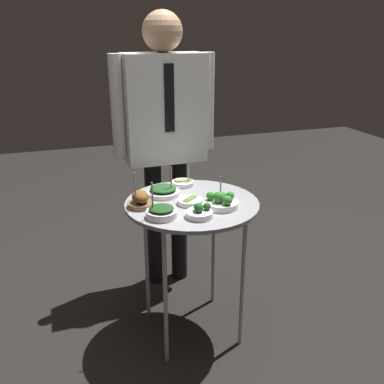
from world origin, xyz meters
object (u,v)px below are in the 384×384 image
at_px(bowl_broccoli_front_left, 200,212).
at_px(waiter_figure, 164,122).
at_px(bowl_broccoli_mid_left, 221,201).
at_px(bowl_asparagus_center, 190,201).
at_px(bowl_roast_front_center, 140,200).
at_px(bowl_spinach_far_rim, 161,212).
at_px(bowl_asparagus_back_right, 183,183).
at_px(bowl_spinach_front_right, 163,191).
at_px(serving_cart, 192,213).

distance_m(bowl_broccoli_front_left, waiter_figure, 0.74).
bearing_deg(bowl_broccoli_mid_left, bowl_asparagus_center, 145.18).
bearing_deg(bowl_roast_front_center, bowl_asparagus_center, -9.31).
bearing_deg(bowl_spinach_far_rim, bowl_asparagus_back_right, 59.61).
xyz_separation_m(bowl_asparagus_center, bowl_spinach_front_right, (-0.09, 0.15, 0.01)).
relative_size(bowl_asparagus_back_right, waiter_figure, 0.09).
relative_size(serving_cart, bowl_roast_front_center, 4.15).
bearing_deg(bowl_asparagus_back_right, bowl_asparagus_center, -100.15).
height_order(bowl_broccoli_mid_left, bowl_roast_front_center, bowl_roast_front_center).
bearing_deg(waiter_figure, bowl_roast_front_center, -117.09).
bearing_deg(bowl_broccoli_front_left, bowl_broccoli_mid_left, 28.63).
height_order(bowl_asparagus_center, bowl_roast_front_center, bowl_roast_front_center).
bearing_deg(bowl_asparagus_center, bowl_roast_front_center, 170.69).
bearing_deg(waiter_figure, bowl_spinach_far_rim, -106.76).
height_order(bowl_broccoli_mid_left, bowl_spinach_far_rim, bowl_spinach_far_rim).
bearing_deg(bowl_roast_front_center, waiter_figure, 62.91).
bearing_deg(bowl_spinach_front_right, bowl_broccoli_front_left, -75.21).
relative_size(serving_cart, bowl_spinach_front_right, 4.41).
bearing_deg(bowl_asparagus_center, waiter_figure, 87.08).
distance_m(bowl_broccoli_front_left, bowl_asparagus_back_right, 0.41).
bearing_deg(bowl_spinach_front_right, waiter_figure, 73.17).
distance_m(bowl_broccoli_front_left, bowl_broccoli_mid_left, 0.15).
bearing_deg(bowl_broccoli_mid_left, bowl_spinach_front_right, 132.01).
relative_size(bowl_broccoli_front_left, waiter_figure, 0.08).
xyz_separation_m(serving_cart, bowl_broccoli_mid_left, (0.11, -0.11, 0.09)).
relative_size(bowl_asparagus_back_right, bowl_roast_front_center, 0.85).
distance_m(bowl_spinach_front_right, bowl_broccoli_mid_left, 0.32).
relative_size(serving_cart, waiter_figure, 0.46).
bearing_deg(serving_cart, waiter_figure, 88.79).
relative_size(bowl_roast_front_center, bowl_spinach_far_rim, 1.07).
relative_size(serving_cart, bowl_spinach_far_rim, 4.45).
distance_m(serving_cart, bowl_asparagus_back_right, 0.25).
bearing_deg(bowl_broccoli_mid_left, bowl_broccoli_front_left, -151.37).
bearing_deg(serving_cart, bowl_spinach_front_right, 129.04).
bearing_deg(bowl_spinach_front_right, serving_cart, -50.96).
xyz_separation_m(bowl_broccoli_front_left, bowl_asparagus_center, (0.01, 0.16, -0.01)).
bearing_deg(bowl_broccoli_mid_left, bowl_spinach_far_rim, -176.10).
relative_size(bowl_broccoli_front_left, bowl_asparagus_center, 1.00).
relative_size(bowl_spinach_front_right, waiter_figure, 0.10).
distance_m(serving_cart, bowl_asparagus_center, 0.07).
height_order(serving_cart, bowl_spinach_front_right, bowl_spinach_front_right).
xyz_separation_m(bowl_broccoli_mid_left, waiter_figure, (-0.10, 0.62, 0.25)).
bearing_deg(bowl_asparagus_back_right, bowl_spinach_front_right, -142.12).
bearing_deg(bowl_roast_front_center, bowl_asparagus_back_right, 38.57).
distance_m(bowl_asparagus_center, bowl_asparagus_back_right, 0.26).
bearing_deg(bowl_spinach_far_rim, bowl_broccoli_mid_left, 3.90).
relative_size(bowl_asparagus_back_right, bowl_spinach_far_rim, 0.91).
distance_m(bowl_asparagus_back_right, bowl_broccoli_mid_left, 0.35).
bearing_deg(serving_cart, bowl_roast_front_center, 175.88).
xyz_separation_m(bowl_roast_front_center, bowl_spinach_far_rim, (0.06, -0.14, -0.01)).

